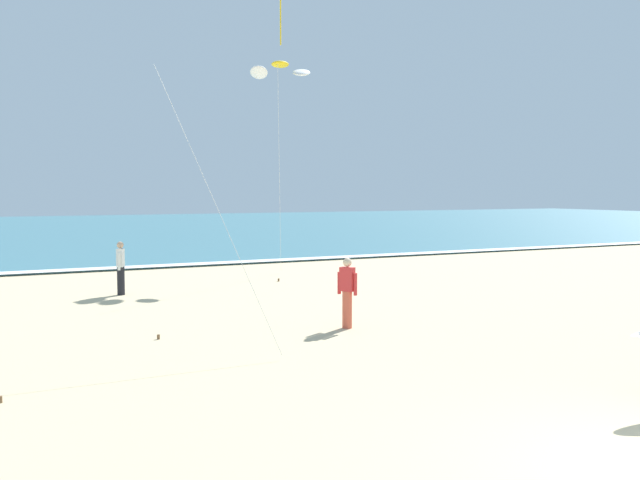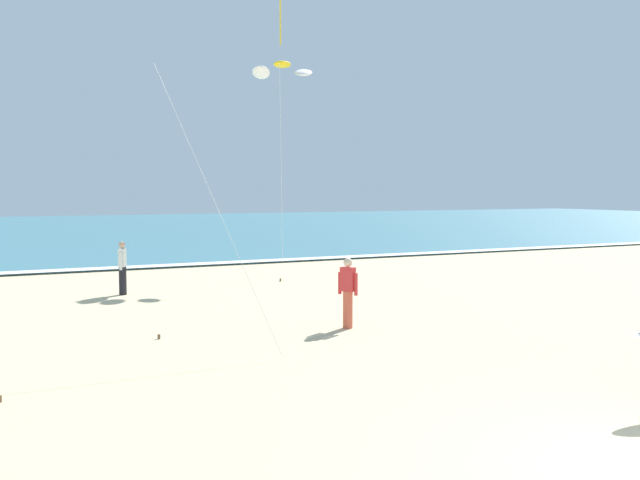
# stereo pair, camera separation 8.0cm
# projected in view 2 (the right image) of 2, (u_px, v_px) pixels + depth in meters

# --- Properties ---
(ocean_water) EXTENTS (160.00, 60.00, 0.08)m
(ocean_water) POSITION_uv_depth(u_px,v_px,m) (82.00, 229.00, 54.48)
(ocean_water) COLOR teal
(ocean_water) RESTS_ON ground
(shoreline_foam) EXTENTS (160.00, 0.95, 0.01)m
(shoreline_foam) POSITION_uv_depth(u_px,v_px,m) (172.00, 265.00, 27.80)
(shoreline_foam) COLOR white
(shoreline_foam) RESTS_ON ocean_water
(kite_arc_golden_mid) EXTENTS (2.42, 2.99, 7.80)m
(kite_arc_golden_mid) POSITION_uv_depth(u_px,v_px,m) (282.00, 70.00, 25.14)
(kite_arc_golden_mid) COLOR white
(kite_arc_golden_mid) RESTS_ON ground
(bystander_white_top) EXTENTS (0.29, 0.47, 1.59)m
(bystander_white_top) POSITION_uv_depth(u_px,v_px,m) (122.00, 268.00, 20.37)
(bystander_white_top) COLOR black
(bystander_white_top) RESTS_ON ground
(bystander_red_top) EXTENTS (0.32, 0.44, 1.59)m
(bystander_red_top) POSITION_uv_depth(u_px,v_px,m) (348.00, 292.00, 15.41)
(bystander_red_top) COLOR #D8593F
(bystander_red_top) RESTS_ON ground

